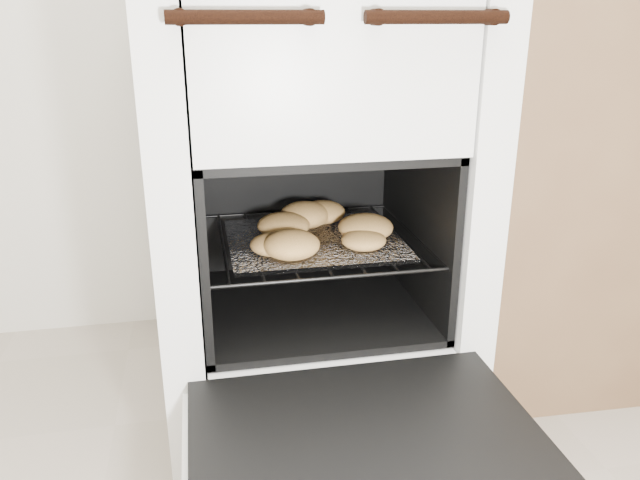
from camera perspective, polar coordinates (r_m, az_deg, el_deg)
The scene contains 6 objects.
stove at distance 1.42m, azimuth -1.26°, elevation 4.19°, with size 0.65×0.73×1.00m.
oven_door at distance 1.06m, azimuth 4.40°, elevation -18.40°, with size 0.59×0.46×0.04m.
oven_rack at distance 1.38m, azimuth -0.71°, elevation 0.02°, with size 0.47×0.46×0.01m.
foil_sheet at distance 1.36m, azimuth -0.54°, elevation -0.02°, with size 0.37×0.33×0.01m, color silver.
baked_rolls at distance 1.35m, azimuth -0.50°, elevation 1.15°, with size 0.35×0.35×0.06m.
counter at distance 1.79m, azimuth 25.42°, elevation 4.89°, with size 0.94×0.62×0.94m, color brown.
Camera 1 is at (-0.11, -0.21, 0.87)m, focal length 35.00 mm.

